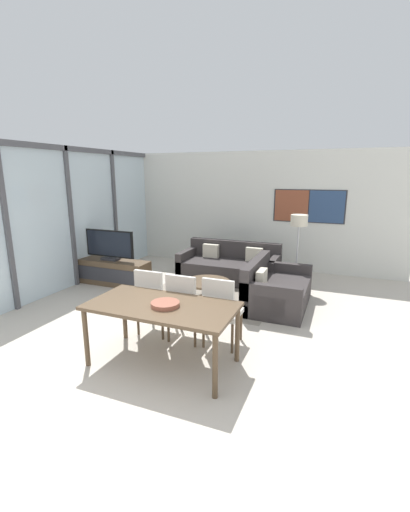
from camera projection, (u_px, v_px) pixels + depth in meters
ground_plane at (107, 400)px, 3.52m from camera, size 24.00×24.00×0.00m
wall_back at (254, 210)px, 8.35m from camera, size 7.04×0.09×2.80m
window_wall_left at (69, 212)px, 6.85m from camera, size 0.07×5.74×2.80m
area_rug at (208, 298)px, 6.39m from camera, size 2.35×1.64×0.01m
tv_console at (111, 272)px, 7.20m from camera, size 1.70×0.48×0.52m
television at (109, 245)px, 7.07m from camera, size 1.14×0.20×0.63m
sofa_main at (230, 267)px, 7.51m from camera, size 2.11×0.98×0.81m
sofa_side at (274, 291)px, 6.02m from camera, size 0.98×1.58×0.81m
coffee_table at (208, 285)px, 6.33m from camera, size 0.84×0.84×0.34m
dining_table at (162, 310)px, 4.05m from camera, size 1.77×0.90×0.77m
dining_chair_left at (153, 298)px, 4.86m from camera, size 0.46×0.46×0.98m
dining_chair_centre at (185, 304)px, 4.65m from camera, size 0.46×0.46×0.98m
dining_chair_right at (221, 309)px, 4.49m from camera, size 0.46×0.46×0.98m
fruit_bowl at (165, 304)px, 3.97m from camera, size 0.34×0.34×0.05m
floor_lamp at (299, 227)px, 6.73m from camera, size 0.33×0.33×1.49m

